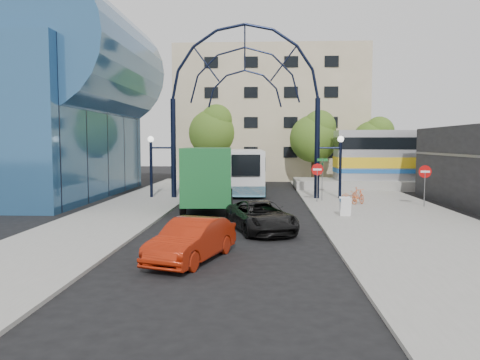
# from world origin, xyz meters

# --- Properties ---
(ground) EXTENTS (120.00, 120.00, 0.00)m
(ground) POSITION_xyz_m (0.00, 0.00, 0.00)
(ground) COLOR black
(ground) RESTS_ON ground
(sidewalk_east) EXTENTS (8.00, 56.00, 0.12)m
(sidewalk_east) POSITION_xyz_m (8.00, 4.00, 0.06)
(sidewalk_east) COLOR gray
(sidewalk_east) RESTS_ON ground
(plaza_west) EXTENTS (5.00, 50.00, 0.12)m
(plaza_west) POSITION_xyz_m (-6.50, 6.00, 0.06)
(plaza_west) COLOR gray
(plaza_west) RESTS_ON ground
(gateway_arch) EXTENTS (13.64, 0.44, 12.10)m
(gateway_arch) POSITION_xyz_m (0.00, 14.00, 8.56)
(gateway_arch) COLOR black
(gateway_arch) RESTS_ON ground
(stop_sign) EXTENTS (0.80, 0.07, 2.50)m
(stop_sign) POSITION_xyz_m (4.80, 12.00, 1.99)
(stop_sign) COLOR slate
(stop_sign) RESTS_ON sidewalk_east
(do_not_enter_sign) EXTENTS (0.76, 0.07, 2.48)m
(do_not_enter_sign) POSITION_xyz_m (11.00, 10.00, 1.98)
(do_not_enter_sign) COLOR slate
(do_not_enter_sign) RESTS_ON sidewalk_east
(street_name_sign) EXTENTS (0.70, 0.70, 2.80)m
(street_name_sign) POSITION_xyz_m (5.20, 12.60, 2.13)
(street_name_sign) COLOR slate
(street_name_sign) RESTS_ON sidewalk_east
(sandwich_board) EXTENTS (0.55, 0.61, 0.99)m
(sandwich_board) POSITION_xyz_m (5.60, 5.98, 0.74)
(sandwich_board) COLOR white
(sandwich_board) RESTS_ON sidewalk_east
(transit_hall) EXTENTS (16.50, 18.00, 14.50)m
(transit_hall) POSITION_xyz_m (-15.30, 15.00, 6.70)
(transit_hall) COLOR #29547F
(transit_hall) RESTS_ON ground
(apartment_block) EXTENTS (20.00, 12.10, 14.00)m
(apartment_block) POSITION_xyz_m (2.00, 34.97, 7.00)
(apartment_block) COLOR tan
(apartment_block) RESTS_ON ground
(tree_north_a) EXTENTS (4.48, 4.48, 7.00)m
(tree_north_a) POSITION_xyz_m (6.12, 25.93, 4.61)
(tree_north_a) COLOR #382314
(tree_north_a) RESTS_ON ground
(tree_north_b) EXTENTS (5.12, 5.12, 8.00)m
(tree_north_b) POSITION_xyz_m (-3.88, 29.93, 5.27)
(tree_north_b) COLOR #382314
(tree_north_b) RESTS_ON ground
(tree_north_c) EXTENTS (4.16, 4.16, 6.50)m
(tree_north_c) POSITION_xyz_m (12.12, 27.93, 4.28)
(tree_north_c) COLOR #382314
(tree_north_c) RESTS_ON ground
(city_bus) EXTENTS (3.23, 12.33, 3.36)m
(city_bus) POSITION_xyz_m (-0.12, 19.62, 1.76)
(city_bus) COLOR silver
(city_bus) RESTS_ON ground
(green_truck) EXTENTS (3.23, 7.43, 3.66)m
(green_truck) POSITION_xyz_m (-1.93, 8.78, 1.83)
(green_truck) COLOR black
(green_truck) RESTS_ON ground
(black_suv) EXTENTS (3.67, 5.33, 1.35)m
(black_suv) POSITION_xyz_m (1.20, 2.12, 0.68)
(black_suv) COLOR black
(black_suv) RESTS_ON ground
(red_sedan) EXTENTS (2.75, 4.52, 1.41)m
(red_sedan) POSITION_xyz_m (-1.05, -3.21, 0.70)
(red_sedan) COLOR maroon
(red_sedan) RESTS_ON ground
(bike_near_a) EXTENTS (1.22, 1.64, 0.82)m
(bike_near_a) POSITION_xyz_m (6.73, 11.15, 0.53)
(bike_near_a) COLOR orange
(bike_near_a) RESTS_ON sidewalk_east
(bike_near_b) EXTENTS (0.86, 1.70, 0.98)m
(bike_near_b) POSITION_xyz_m (7.33, 11.40, 0.61)
(bike_near_b) COLOR orange
(bike_near_b) RESTS_ON sidewalk_east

